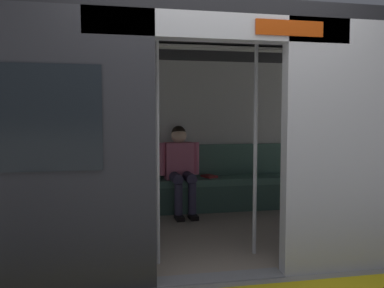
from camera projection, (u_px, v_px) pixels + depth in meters
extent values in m
plane|color=gray|center=(220.00, 278.00, 3.14)|extent=(60.00, 60.00, 0.00)
cube|color=silver|center=(342.00, 148.00, 3.25)|extent=(1.05, 0.12, 2.10)
cube|color=black|center=(344.00, 118.00, 3.22)|extent=(0.58, 0.02, 0.55)
cube|color=black|center=(21.00, 118.00, 2.69)|extent=(1.10, 0.02, 0.76)
cube|color=silver|center=(222.00, 28.00, 3.00)|extent=(2.10, 0.16, 0.20)
cube|color=#BF3F0C|center=(290.00, 28.00, 3.01)|extent=(0.56, 0.02, 0.12)
cube|color=black|center=(191.00, 39.00, 4.24)|extent=(6.40, 2.71, 0.12)
cube|color=gray|center=(191.00, 232.00, 4.39)|extent=(6.08, 2.55, 0.01)
cube|color=silver|center=(174.00, 135.00, 5.56)|extent=(6.08, 0.10, 2.10)
cube|color=#4C7566|center=(175.00, 161.00, 5.53)|extent=(3.52, 0.06, 0.45)
cube|color=white|center=(191.00, 47.00, 4.24)|extent=(4.48, 0.16, 0.03)
cube|color=gray|center=(220.00, 277.00, 3.14)|extent=(1.05, 0.19, 0.01)
cube|color=#4C7566|center=(177.00, 182.00, 5.33)|extent=(3.30, 0.44, 0.09)
cube|color=#39574C|center=(180.00, 201.00, 5.15)|extent=(3.30, 0.04, 0.36)
cube|color=pink|center=(179.00, 161.00, 5.30)|extent=(0.39, 0.24, 0.50)
sphere|color=beige|center=(179.00, 136.00, 5.27)|extent=(0.21, 0.21, 0.21)
sphere|color=black|center=(179.00, 133.00, 5.28)|extent=(0.19, 0.19, 0.19)
cylinder|color=pink|center=(196.00, 158.00, 5.32)|extent=(0.08, 0.08, 0.44)
cylinder|color=pink|center=(162.00, 159.00, 5.21)|extent=(0.08, 0.08, 0.44)
cylinder|color=#38334C|center=(189.00, 177.00, 5.14)|extent=(0.16, 0.41, 0.14)
cylinder|color=#38334C|center=(175.00, 178.00, 5.09)|extent=(0.16, 0.41, 0.14)
cylinder|color=#38334C|center=(192.00, 199.00, 4.96)|extent=(0.10, 0.10, 0.41)
cylinder|color=#38334C|center=(178.00, 200.00, 4.92)|extent=(0.10, 0.10, 0.41)
cube|color=black|center=(193.00, 217.00, 4.93)|extent=(0.11, 0.22, 0.06)
cube|color=black|center=(179.00, 218.00, 4.89)|extent=(0.11, 0.22, 0.06)
cube|color=brown|center=(144.00, 173.00, 5.25)|extent=(0.26, 0.14, 0.17)
cube|color=#472718|center=(144.00, 175.00, 5.18)|extent=(0.02, 0.01, 0.14)
cube|color=#B22D2D|center=(209.00, 176.00, 5.45)|extent=(0.22, 0.26, 0.03)
cylinder|color=silver|center=(157.00, 148.00, 3.37)|extent=(0.04, 0.04, 2.08)
cylinder|color=silver|center=(255.00, 145.00, 3.63)|extent=(0.04, 0.04, 2.08)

